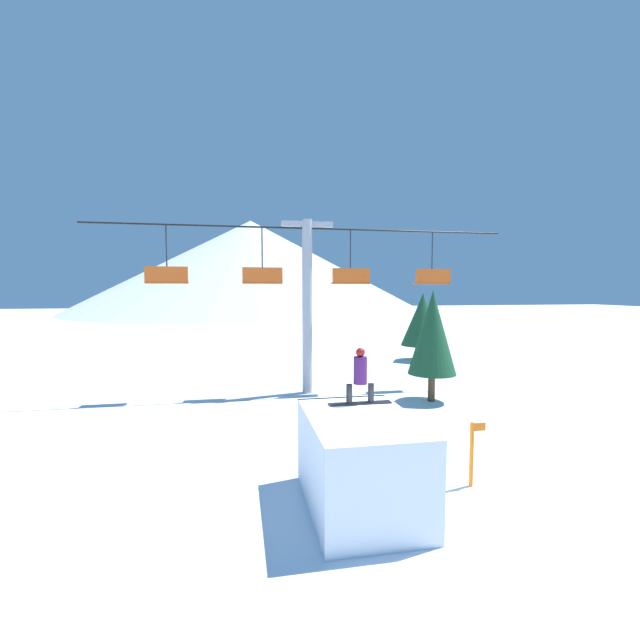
{
  "coord_description": "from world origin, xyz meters",
  "views": [
    {
      "loc": [
        -2.96,
        -8.48,
        4.88
      ],
      "look_at": [
        -0.33,
        5.18,
        3.88
      ],
      "focal_mm": 24.0,
      "sensor_mm": 36.0,
      "label": 1
    }
  ],
  "objects": [
    {
      "name": "ground_plane",
      "position": [
        0.0,
        0.0,
        0.0
      ],
      "size": [
        220.0,
        220.0,
        0.0
      ],
      "primitive_type": "plane",
      "color": "white"
    },
    {
      "name": "mountain_ridge",
      "position": [
        0.0,
        88.24,
        9.98
      ],
      "size": [
        76.01,
        76.01,
        19.97
      ],
      "color": "silver",
      "rests_on": "ground_plane"
    },
    {
      "name": "snow_ramp",
      "position": [
        -0.33,
        0.44,
        1.04
      ],
      "size": [
        2.32,
        3.49,
        2.08
      ],
      "color": "white",
      "rests_on": "ground_plane"
    },
    {
      "name": "snowboarder",
      "position": [
        -0.05,
        1.43,
        2.76
      ],
      "size": [
        1.57,
        0.33,
        1.39
      ],
      "color": "black",
      "rests_on": "snow_ramp"
    },
    {
      "name": "chairlift",
      "position": [
        0.22,
        11.16,
        4.75
      ],
      "size": [
        19.46,
        0.47,
        8.08
      ],
      "color": "#9E9EA3",
      "rests_on": "ground_plane"
    },
    {
      "name": "pine_tree_near",
      "position": [
        5.29,
        8.64,
        3.01
      ],
      "size": [
        2.07,
        2.07,
        4.84
      ],
      "color": "#4C3823",
      "rests_on": "ground_plane"
    },
    {
      "name": "pine_tree_far",
      "position": [
        9.39,
        18.66,
        2.83
      ],
      "size": [
        2.9,
        2.9,
        4.61
      ],
      "color": "#4C3823",
      "rests_on": "ground_plane"
    },
    {
      "name": "trail_marker",
      "position": [
        2.68,
        0.91,
        0.86
      ],
      "size": [
        0.41,
        0.1,
        1.61
      ],
      "color": "orange",
      "rests_on": "ground_plane"
    }
  ]
}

